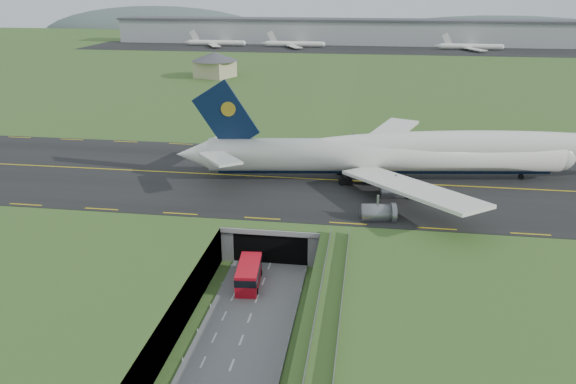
# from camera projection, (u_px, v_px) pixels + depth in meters

# --- Properties ---
(ground) EXTENTS (900.00, 900.00, 0.00)m
(ground) POSITION_uv_depth(u_px,v_px,m) (261.00, 289.00, 82.68)
(ground) COLOR #406327
(ground) RESTS_ON ground
(airfield_deck) EXTENTS (800.00, 800.00, 6.00)m
(airfield_deck) POSITION_uv_depth(u_px,v_px,m) (261.00, 271.00, 81.64)
(airfield_deck) COLOR gray
(airfield_deck) RESTS_ON ground
(trench_road) EXTENTS (12.00, 75.00, 0.20)m
(trench_road) POSITION_uv_depth(u_px,v_px,m) (250.00, 317.00, 75.69)
(trench_road) COLOR slate
(trench_road) RESTS_ON ground
(taxiway) EXTENTS (800.00, 44.00, 0.18)m
(taxiway) POSITION_uv_depth(u_px,v_px,m) (292.00, 178.00, 111.16)
(taxiway) COLOR black
(taxiway) RESTS_ON airfield_deck
(tunnel_portal) EXTENTS (17.00, 22.30, 6.00)m
(tunnel_portal) POSITION_uv_depth(u_px,v_px,m) (279.00, 224.00, 97.02)
(tunnel_portal) COLOR gray
(tunnel_portal) RESTS_ON ground
(guideway) EXTENTS (3.00, 53.00, 7.05)m
(guideway) POSITION_uv_depth(u_px,v_px,m) (325.00, 342.00, 61.60)
(guideway) COLOR #A8A8A3
(guideway) RESTS_ON ground
(jumbo_jet) EXTENTS (95.28, 60.73, 20.28)m
(jumbo_jet) POSITION_uv_depth(u_px,v_px,m) (419.00, 153.00, 108.61)
(jumbo_jet) COLOR white
(jumbo_jet) RESTS_ON ground
(shuttle_tram) EXTENTS (3.93, 8.68, 3.41)m
(shuttle_tram) POSITION_uv_depth(u_px,v_px,m) (249.00, 274.00, 83.11)
(shuttle_tram) COLOR red
(shuttle_tram) RESTS_ON ground
(service_building) EXTENTS (24.07, 24.07, 10.34)m
(service_building) POSITION_uv_depth(u_px,v_px,m) (215.00, 63.00, 228.91)
(service_building) COLOR beige
(service_building) RESTS_ON ground
(cargo_terminal) EXTENTS (320.00, 67.00, 15.60)m
(cargo_terminal) POSITION_uv_depth(u_px,v_px,m) (351.00, 31.00, 355.47)
(cargo_terminal) COLOR #B2B2B2
(cargo_terminal) RESTS_ON ground
(distant_hills) EXTENTS (700.00, 91.00, 60.00)m
(distant_hills) POSITION_uv_depth(u_px,v_px,m) (433.00, 42.00, 473.96)
(distant_hills) COLOR slate
(distant_hills) RESTS_ON ground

